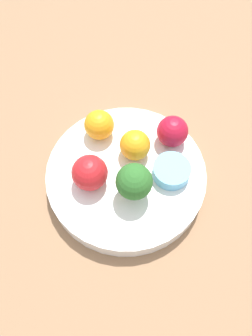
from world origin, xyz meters
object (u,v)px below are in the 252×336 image
Objects in this scene: orange_back at (99,125)px; apple_red at (89,170)px; bowl at (126,176)px; broccoli at (133,182)px; orange_front at (135,145)px; apple_green at (172,131)px; small_cup at (171,171)px.

apple_red is at bearing -115.35° from orange_back.
broccoli is at bearing -91.45° from bowl.
orange_front is 0.99× the size of orange_back.
orange_back is at bearing 156.22° from apple_green.
small_cup is at bearing 11.28° from broccoli.
small_cup reaches higher than bowl.
apple_green reaches higher than orange_front.
broccoli is 0.10m from apple_green.
broccoli is 1.36× the size of orange_back.
apple_red is 0.93× the size of small_cup.
orange_front is 0.06m from orange_back.
broccoli is at bearing -168.72° from small_cup.
bowl is at bearing -76.21° from orange_back.
apple_green reaches higher than small_cup.
orange_front is at bearing -174.66° from apple_green.
orange_front is (-0.06, -0.01, -0.00)m from apple_green.
small_cup is at bearing -21.34° from bowl.
apple_green is at bearing 39.26° from broccoli.
orange_back reaches higher than bowl.
bowl is 0.06m from apple_red.
bowl is at bearing -5.21° from apple_red.
bowl is 0.09m from apple_green.
bowl is 0.07m from small_cup.
broccoli is at bearing -38.47° from apple_red.
apple_green is at bearing 11.30° from apple_red.
orange_front is at bearing 15.97° from apple_red.
orange_back is at bearing 128.97° from orange_front.
apple_green is 1.03× the size of orange_back.
orange_front is at bearing 128.15° from small_cup.
bowl is 0.05m from orange_front.
orange_front is at bearing 69.93° from broccoli.
apple_green is (0.13, 0.03, -0.00)m from apple_red.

